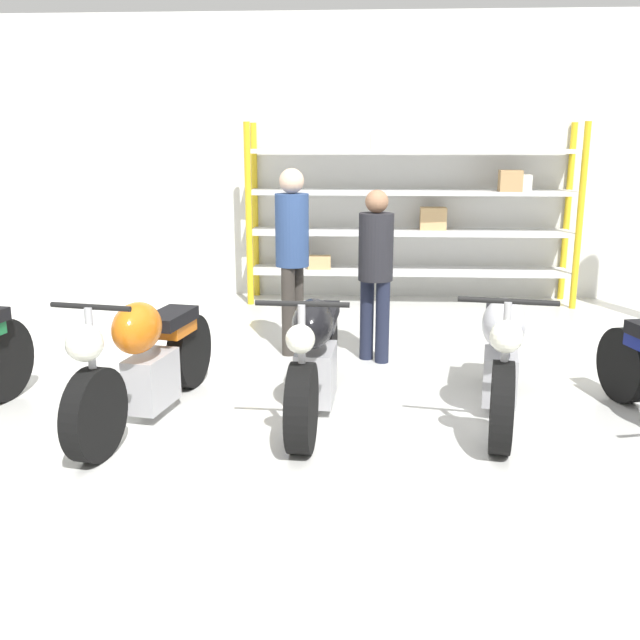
% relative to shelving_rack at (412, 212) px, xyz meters
% --- Properties ---
extents(ground_plane, '(30.00, 30.00, 0.00)m').
position_rel_shelving_rack_xyz_m(ground_plane, '(-0.94, -4.25, -1.16)').
color(ground_plane, silver).
extents(back_wall, '(30.00, 0.08, 3.60)m').
position_rel_shelving_rack_xyz_m(back_wall, '(-0.94, 0.37, 0.64)').
color(back_wall, silver).
rests_on(back_wall, ground_plane).
extents(shelving_rack, '(4.13, 0.63, 2.26)m').
position_rel_shelving_rack_xyz_m(shelving_rack, '(0.00, 0.00, 0.00)').
color(shelving_rack, gold).
rests_on(shelving_rack, ground_plane).
extents(motorcycle_orange, '(0.66, 2.09, 1.03)m').
position_rel_shelving_rack_xyz_m(motorcycle_orange, '(-2.21, -4.19, -0.69)').
color(motorcycle_orange, black).
rests_on(motorcycle_orange, ground_plane).
extents(motorcycle_black, '(0.62, 2.14, 1.02)m').
position_rel_shelving_rack_xyz_m(motorcycle_black, '(-0.97, -3.93, -0.72)').
color(motorcycle_black, black).
rests_on(motorcycle_black, ground_plane).
extents(motorcycle_silver, '(0.67, 2.02, 1.04)m').
position_rel_shelving_rack_xyz_m(motorcycle_silver, '(0.42, -3.95, -0.68)').
color(motorcycle_silver, black).
rests_on(motorcycle_silver, ground_plane).
extents(person_browsing, '(0.42, 0.42, 1.78)m').
position_rel_shelving_rack_xyz_m(person_browsing, '(-1.29, -2.39, -0.10)').
color(person_browsing, '#38332D').
rests_on(person_browsing, ground_plane).
extents(person_near_rack, '(0.45, 0.45, 1.60)m').
position_rel_shelving_rack_xyz_m(person_near_rack, '(-0.50, -2.61, -0.22)').
color(person_near_rack, '#1E2338').
rests_on(person_near_rack, ground_plane).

